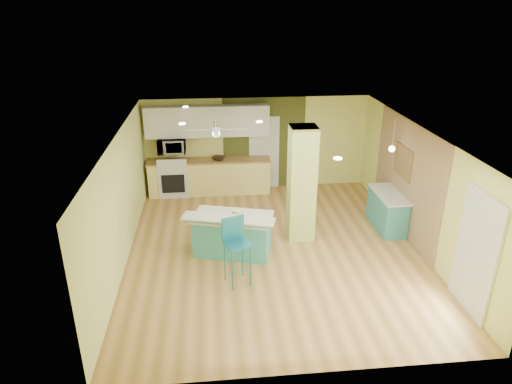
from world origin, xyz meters
TOP-DOWN VIEW (x-y plane):
  - floor at (0.00, 0.00)m, footprint 6.00×7.00m
  - ceiling at (0.00, 0.00)m, footprint 6.00×7.00m
  - wall_back at (0.00, 3.50)m, footprint 6.00×0.01m
  - wall_front at (0.00, -3.50)m, footprint 6.00×0.01m
  - wall_left at (-3.00, 0.00)m, footprint 0.01×7.00m
  - wall_right at (3.00, 0.00)m, footprint 0.01×7.00m
  - wood_panel at (2.99, 0.60)m, footprint 0.02×3.40m
  - olive_accent at (0.20, 3.49)m, footprint 2.20×0.02m
  - interior_door at (0.20, 3.46)m, footprint 0.82×0.05m
  - french_door at (2.97, -2.30)m, footprint 0.04×1.08m
  - column at (0.65, 0.50)m, footprint 0.55×0.55m
  - kitchen_run at (-1.30, 3.20)m, footprint 3.25×0.63m
  - stove at (-2.25, 3.19)m, footprint 0.76×0.66m
  - upper_cabinets at (-1.30, 3.32)m, footprint 3.20×0.34m
  - microwave at (-2.25, 3.20)m, footprint 0.70×0.48m
  - ceiling_fan at (-1.10, 2.00)m, footprint 1.41×1.41m
  - pendant_lamp at (2.65, 0.75)m, footprint 0.14×0.14m
  - wall_decor at (2.96, 0.80)m, footprint 0.03×0.90m
  - peninsula at (-0.86, -0.08)m, footprint 1.89×1.38m
  - bar_stool at (-0.86, -1.10)m, footprint 0.54×0.54m
  - side_counter at (2.70, 0.72)m, footprint 0.56×1.31m
  - fruit_bowl at (-1.05, 3.16)m, footprint 0.45×0.45m
  - canister at (-0.78, -0.10)m, footprint 0.17×0.17m

SIDE VIEW (x-z plane):
  - floor at x=0.00m, z-range -0.01..0.00m
  - side_counter at x=2.70m, z-range 0.00..0.84m
  - peninsula at x=-0.86m, z-range -0.04..0.93m
  - stove at x=-2.25m, z-range -0.08..1.00m
  - kitchen_run at x=-1.30m, z-range 0.00..0.94m
  - bar_stool at x=-0.86m, z-range 0.22..1.50m
  - canister at x=-0.78m, z-range 0.84..0.99m
  - fruit_bowl at x=-1.05m, z-range 0.94..1.03m
  - interior_door at x=0.20m, z-range 0.00..2.00m
  - french_door at x=2.97m, z-range 0.00..2.10m
  - wall_back at x=0.00m, z-range 0.00..2.50m
  - wall_front at x=0.00m, z-range 0.00..2.50m
  - wall_left at x=-3.00m, z-range 0.00..2.50m
  - wall_right at x=3.00m, z-range 0.00..2.50m
  - wood_panel at x=2.99m, z-range 0.00..2.50m
  - olive_accent at x=0.20m, z-range 0.00..2.50m
  - column at x=0.65m, z-range 0.00..2.50m
  - microwave at x=-2.25m, z-range 1.16..1.55m
  - wall_decor at x=2.96m, z-range 1.20..1.90m
  - pendant_lamp at x=2.65m, z-range 1.54..2.23m
  - upper_cabinets at x=-1.30m, z-range 1.55..2.35m
  - ceiling_fan at x=-1.10m, z-range 1.77..2.38m
  - ceiling at x=0.00m, z-range 2.50..2.51m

